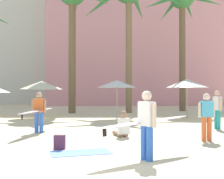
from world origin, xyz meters
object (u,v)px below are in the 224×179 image
person_near_right (122,127)px  cafe_umbrella_2 (187,83)px  cafe_umbrella_4 (41,85)px  palm_tree_center (182,7)px  person_far_left (38,111)px  beach_towel (81,152)px  person_near_left (217,108)px  palm_tree_left (72,2)px  backpack (60,143)px  cafe_umbrella_3 (117,84)px  person_mid_center (146,122)px  person_mid_right (207,115)px

person_near_right → cafe_umbrella_2: bearing=-49.0°
cafe_umbrella_2 → cafe_umbrella_4: cafe_umbrella_2 is taller
palm_tree_center → cafe_umbrella_2: 9.43m
palm_tree_center → person_far_left: palm_tree_center is taller
palm_tree_center → person_far_left: size_ratio=3.36×
cafe_umbrella_2 → beach_towel: size_ratio=1.62×
person_far_left → person_near_left: 7.69m
beach_towel → person_near_right: 3.08m
person_far_left → person_near_left: person_near_left is taller
palm_tree_left → palm_tree_center: bearing=14.0°
beach_towel → backpack: backpack is taller
cafe_umbrella_3 → person_near_left: size_ratio=1.41×
person_far_left → cafe_umbrella_3: bearing=-23.7°
palm_tree_left → cafe_umbrella_3: (3.31, -4.90, -6.42)m
person_far_left → person_mid_center: bearing=-135.5°
cafe_umbrella_3 → cafe_umbrella_4: (-4.71, 0.70, -0.07)m
backpack → person_near_left: 7.69m
person_near_right → person_mid_right: bearing=-127.5°
person_near_left → person_far_left: bearing=177.2°
palm_tree_center → person_mid_right: size_ratio=6.78×
beach_towel → person_near_right: bearing=65.9°
cafe_umbrella_3 → person_near_left: cafe_umbrella_3 is taller
palm_tree_left → person_near_right: palm_tree_left is taller
cafe_umbrella_4 → person_mid_center: 12.39m
palm_tree_left → cafe_umbrella_4: bearing=-108.4°
cafe_umbrella_3 → person_near_right: size_ratio=2.51×
cafe_umbrella_2 → person_near_left: bearing=-91.0°
cafe_umbrella_2 → cafe_umbrella_4: (-9.10, 0.11, -0.12)m
beach_towel → backpack: size_ratio=3.85×
cafe_umbrella_2 → person_near_right: 8.89m
palm_tree_left → person_far_left: 13.28m
cafe_umbrella_4 → person_near_right: bearing=-58.2°
cafe_umbrella_3 → person_far_left: (-3.29, -5.96, -1.22)m
person_far_left → person_mid_center: (3.73, -4.57, 0.01)m
beach_towel → person_mid_right: size_ratio=1.01×
person_far_left → person_mid_right: size_ratio=2.01×
backpack → person_mid_center: person_mid_center is taller
palm_tree_center → person_near_right: palm_tree_center is taller
person_near_left → person_mid_right: 3.44m
beach_towel → person_mid_center: size_ratio=0.59×
person_near_right → person_mid_center: 3.66m
palm_tree_left → person_near_left: 14.48m
cafe_umbrella_4 → person_far_left: bearing=-78.0°
cafe_umbrella_2 → person_far_left: size_ratio=0.82×
person_mid_center → person_near_left: bearing=18.8°
backpack → palm_tree_left: bearing=13.9°
backpack → person_far_left: size_ratio=0.13×
person_near_left → cafe_umbrella_3: bearing=120.5°
cafe_umbrella_2 → backpack: (-6.27, -9.89, -1.97)m
person_far_left → beach_towel: bearing=-146.1°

